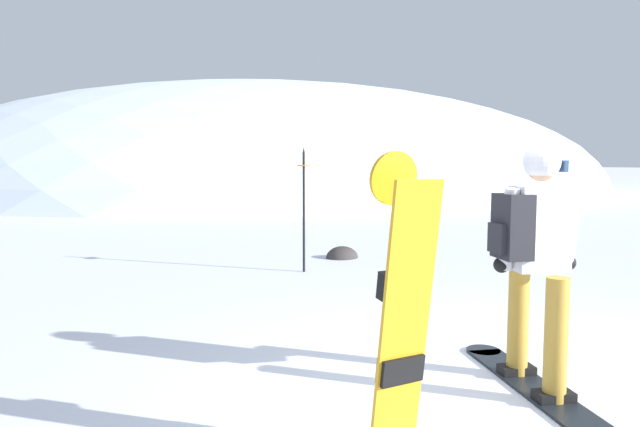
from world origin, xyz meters
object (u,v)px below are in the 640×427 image
at_px(snowboarder_main, 534,260).
at_px(rock_small, 342,258).
at_px(piste_marker_near, 304,201).
at_px(spare_snowboard, 402,311).

distance_m(snowboarder_main, rock_small, 5.64).
height_order(snowboarder_main, piste_marker_near, piste_marker_near).
xyz_separation_m(spare_snowboard, piste_marker_near, (1.90, 4.99, 0.19)).
relative_size(piste_marker_near, rock_small, 3.26).
distance_m(spare_snowboard, rock_small, 6.54).
height_order(snowboarder_main, rock_small, snowboarder_main).
height_order(spare_snowboard, piste_marker_near, piste_marker_near).
distance_m(spare_snowboard, piste_marker_near, 5.34).
distance_m(snowboarder_main, piste_marker_near, 4.60).
relative_size(spare_snowboard, piste_marker_near, 0.92).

